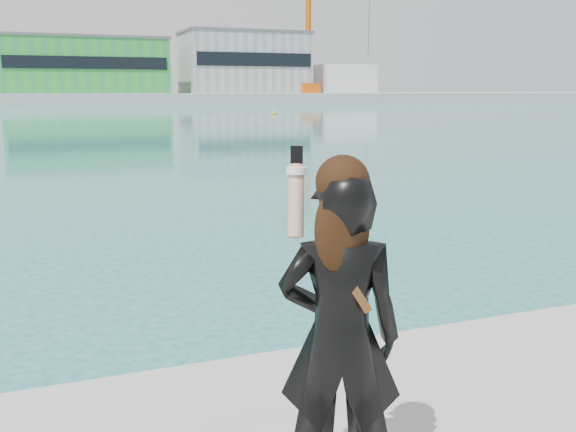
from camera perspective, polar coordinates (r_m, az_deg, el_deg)
name	(u,v)px	position (r m, az deg, el deg)	size (l,w,h in m)	color
far_quay	(42,99)	(133.51, -21.01, 9.70)	(320.00, 40.00, 2.00)	#9E9E99
warehouse_green	(84,65)	(131.89, -17.64, 12.63)	(30.60, 16.36, 10.50)	green
warehouse_grey_right	(244,63)	(137.98, -3.93, 13.45)	(25.50, 15.35, 12.50)	gray
ancillary_shed	(343,79)	(144.25, 4.89, 12.04)	(12.00, 10.00, 6.00)	silver
dock_crane	(314,28)	(137.45, 2.29, 16.32)	(23.00, 4.00, 24.00)	orange
flagpole_right	(165,69)	(126.77, -10.87, 12.70)	(1.28, 0.16, 8.00)	silver
buoy_near	(274,115)	(73.53, -1.21, 9.01)	(0.50, 0.50, 0.50)	yellow
woman	(340,328)	(3.19, 4.62, -9.89)	(0.72, 0.61, 1.77)	black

